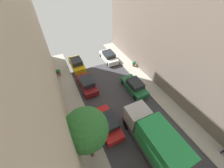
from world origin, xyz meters
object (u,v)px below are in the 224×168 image
parked_car_left_1 (108,123)px  parked_car_left_2 (87,84)px  street_tree_0 (86,130)px  potted_plant_4 (58,72)px  parked_car_left_3 (77,64)px  parked_car_right_3 (109,57)px  potted_plant_1 (134,63)px  parked_car_right_2 (134,86)px  delivery_truck (154,139)px

parked_car_left_1 → parked_car_left_2: bearing=90.0°
street_tree_0 → potted_plant_4: 13.35m
parked_car_left_3 → parked_car_right_3: 5.41m
parked_car_right_3 → potted_plant_1: (2.85, -3.44, -0.11)m
parked_car_left_2 → parked_car_right_3: (5.40, 4.89, 0.00)m
parked_car_right_3 → potted_plant_1: 4.47m
parked_car_right_3 → street_tree_0: (-7.77, -13.30, 3.88)m
parked_car_left_3 → parked_car_right_2: 9.86m
potted_plant_1 → potted_plant_4: bearing=165.6°
parked_car_right_3 → delivery_truck: 15.28m
parked_car_left_3 → delivery_truck: size_ratio=0.64×
parked_car_left_1 → parked_car_right_3: same height
parked_car_left_1 → street_tree_0: street_tree_0 is taller
parked_car_left_3 → potted_plant_1: 9.06m
parked_car_left_1 → delivery_truck: (2.70, -3.63, 1.07)m
parked_car_right_3 → delivery_truck: size_ratio=0.64×
parked_car_left_2 → street_tree_0: bearing=-105.8°
parked_car_left_1 → potted_plant_1: parked_car_left_1 is taller
parked_car_left_1 → parked_car_left_3: same height
potted_plant_4 → potted_plant_1: bearing=-14.4°
parked_car_left_3 → street_tree_0: 14.33m
parked_car_right_3 → potted_plant_4: 8.39m
parked_car_left_3 → potted_plant_4: size_ratio=4.24×
potted_plant_4 → parked_car_left_3: bearing=15.9°
street_tree_0 → parked_car_right_2: bearing=34.5°
parked_car_left_2 → potted_plant_1: parked_car_left_2 is taller
delivery_truck → potted_plant_1: (5.55, 11.56, -1.18)m
parked_car_left_3 → parked_car_right_3: same height
parked_car_left_1 → street_tree_0: bearing=-141.0°
parked_car_right_2 → potted_plant_1: 5.34m
parked_car_left_1 → parked_car_left_3: bearing=90.0°
parked_car_left_2 → parked_car_left_3: size_ratio=1.00×
parked_car_left_3 → parked_car_right_3: bearing=-3.1°
parked_car_left_1 → parked_car_left_3: 11.67m
parked_car_left_2 → street_tree_0: size_ratio=0.70×
parked_car_right_3 → potted_plant_1: bearing=-50.3°
parked_car_left_2 → parked_car_left_3: 5.18m
parked_car_left_2 → parked_car_right_2: same height
potted_plant_4 → parked_car_right_2: bearing=-41.5°
street_tree_0 → potted_plant_4: (-0.60, 12.75, -3.91)m
parked_car_right_2 → street_tree_0: 10.20m
parked_car_left_1 → parked_car_left_2: size_ratio=1.00×
parked_car_left_2 → parked_car_left_3: bearing=90.0°
parked_car_left_2 → parked_car_right_2: size_ratio=1.00×
parked_car_left_1 → parked_car_right_2: bearing=32.4°
delivery_truck → street_tree_0: street_tree_0 is taller
parked_car_left_1 → parked_car_left_2: (0.00, 6.49, 0.00)m
parked_car_right_2 → potted_plant_4: bearing=138.5°
parked_car_left_3 → parked_car_left_1: bearing=-90.0°
parked_car_right_2 → potted_plant_1: size_ratio=4.98×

